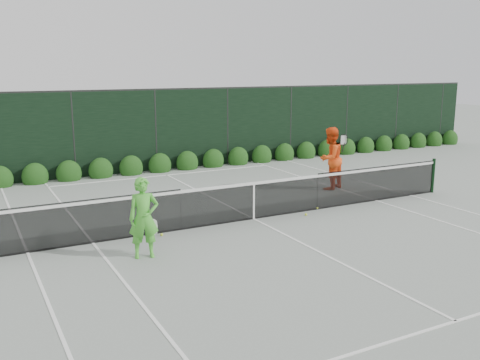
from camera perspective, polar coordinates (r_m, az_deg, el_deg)
ground at (r=13.84m, az=1.46°, el=-4.18°), size 80.00×80.00×0.00m
tennis_net at (r=13.69m, az=1.39°, el=-2.06°), size 12.90×0.10×1.07m
player_woman at (r=11.09m, az=-10.22°, el=-4.01°), size 0.68×0.51×1.68m
player_man at (r=17.24m, az=9.59°, el=2.29°), size 1.17×1.05×1.99m
court_lines at (r=13.84m, az=1.46°, el=-4.16°), size 11.03×23.83×0.01m
windscreen_fence at (r=11.25m, az=8.28°, el=-0.15°), size 32.00×21.07×3.06m
hedge_row at (r=20.16m, az=-8.54°, el=1.54°), size 31.66×0.65×0.94m
tennis_balls at (r=13.80m, az=2.84°, el=-4.09°), size 4.66×0.45×0.07m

